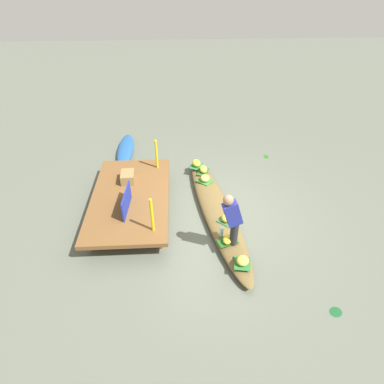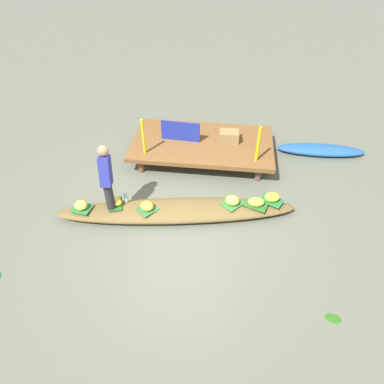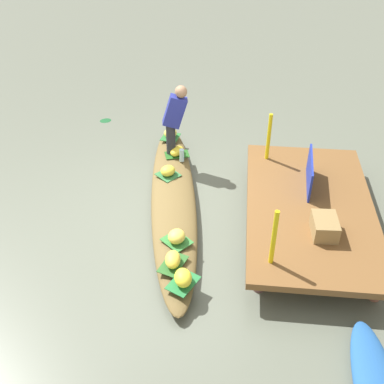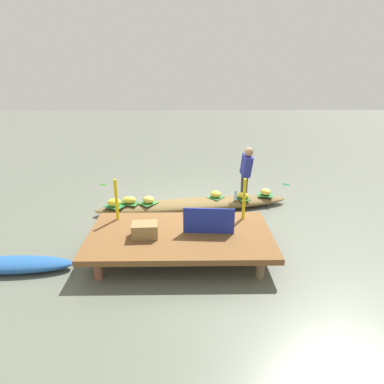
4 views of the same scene
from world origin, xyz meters
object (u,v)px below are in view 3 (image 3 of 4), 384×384
at_px(banana_bunch_5, 170,133).
at_px(banana_bunch_4, 183,278).
at_px(vendor_boat, 173,201).
at_px(market_banner, 310,172).
at_px(banana_bunch_3, 168,171).
at_px(water_bottle, 182,155).
at_px(banana_bunch_0, 177,236).
at_px(produce_crate, 325,226).
at_px(vendor_person, 175,117).
at_px(banana_bunch_2, 173,259).
at_px(banana_bunch_1, 177,151).

bearing_deg(banana_bunch_5, banana_bunch_4, 10.44).
relative_size(vendor_boat, market_banner, 5.11).
distance_m(banana_bunch_4, banana_bunch_5, 3.58).
bearing_deg(vendor_boat, banana_bunch_3, -172.67).
height_order(vendor_boat, banana_bunch_4, banana_bunch_4).
bearing_deg(water_bottle, banana_bunch_0, 4.94).
height_order(banana_bunch_5, water_bottle, water_bottle).
relative_size(market_banner, produce_crate, 2.02).
relative_size(banana_bunch_5, market_banner, 0.27).
bearing_deg(water_bottle, vendor_person, -149.70).
bearing_deg(produce_crate, banana_bunch_2, -72.85).
xyz_separation_m(banana_bunch_1, banana_bunch_5, (-0.59, -0.19, 0.01)).
distance_m(banana_bunch_2, banana_bunch_4, 0.35).
relative_size(banana_bunch_3, banana_bunch_4, 0.87).
xyz_separation_m(vendor_boat, market_banner, (-0.21, 2.02, 0.53)).
bearing_deg(banana_bunch_2, banana_bunch_1, -173.78).
bearing_deg(banana_bunch_0, produce_crate, 94.66).
bearing_deg(banana_bunch_0, vendor_boat, -169.67).
bearing_deg(vendor_person, banana_bunch_3, -2.67).
bearing_deg(banana_bunch_3, banana_bunch_0, 12.43).
bearing_deg(water_bottle, banana_bunch_4, 7.22).
xyz_separation_m(banana_bunch_4, vendor_person, (-2.99, -0.49, 0.61)).
relative_size(banana_bunch_3, produce_crate, 0.57).
relative_size(banana_bunch_0, banana_bunch_3, 1.03).
bearing_deg(banana_bunch_1, banana_bunch_3, -5.89).
distance_m(banana_bunch_1, market_banner, 2.33).
distance_m(vendor_boat, banana_bunch_5, 1.77).
height_order(market_banner, produce_crate, market_banner).
height_order(banana_bunch_5, vendor_person, vendor_person).
height_order(banana_bunch_1, banana_bunch_3, banana_bunch_3).
xyz_separation_m(banana_bunch_0, banana_bunch_1, (-2.19, -0.28, -0.01)).
bearing_deg(produce_crate, banana_bunch_1, -132.45).
xyz_separation_m(banana_bunch_4, water_bottle, (-2.75, -0.35, 0.02)).
relative_size(vendor_boat, banana_bunch_2, 14.93).
relative_size(banana_bunch_1, banana_bunch_4, 1.00).
bearing_deg(banana_bunch_0, banana_bunch_3, -167.57).
relative_size(banana_bunch_2, banana_bunch_5, 1.24).
xyz_separation_m(vendor_person, produce_crate, (2.09, 2.25, -0.40)).
bearing_deg(banana_bunch_2, market_banner, 132.81).
bearing_deg(banana_bunch_1, produce_crate, 47.55).
bearing_deg(vendor_person, banana_bunch_2, 6.79).
distance_m(banana_bunch_1, vendor_person, 0.63).
distance_m(banana_bunch_4, market_banner, 2.61).
bearing_deg(banana_bunch_0, vendor_person, -172.08).
bearing_deg(banana_bunch_2, banana_bunch_5, -171.49).
xyz_separation_m(banana_bunch_3, produce_crate, (1.40, 2.28, 0.22)).
relative_size(banana_bunch_1, water_bottle, 1.31).
distance_m(banana_bunch_0, banana_bunch_4, 0.76).
bearing_deg(banana_bunch_4, banana_bunch_3, -167.31).
bearing_deg(banana_bunch_3, banana_bunch_2, 9.96).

